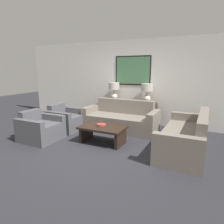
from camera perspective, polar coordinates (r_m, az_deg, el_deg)
ground_plane at (r=4.68m, az=-4.89°, el=-9.82°), size 20.00×20.00×0.00m
back_wall at (r=6.57m, az=6.03°, el=8.47°), size 8.31×0.12×2.65m
console_table at (r=6.45m, az=4.99°, el=-0.26°), size 1.68×0.40×0.73m
table_lamp_left at (r=6.54m, az=0.57°, el=6.52°), size 0.35×0.35×0.59m
table_lamp_right at (r=6.15m, az=9.95°, el=5.97°), size 0.35×0.35×0.59m
couch_by_back_wall at (r=5.84m, az=2.55°, el=-2.25°), size 2.14×0.89×0.86m
couch_by_side at (r=4.65m, az=20.39°, el=-6.85°), size 0.89×2.14×0.86m
coffee_table at (r=4.79m, az=-2.67°, el=-5.46°), size 1.07×0.67×0.41m
decorative_bowl at (r=4.82m, az=-3.07°, el=-3.68°), size 0.23×0.23×0.04m
armchair_near_back_wall at (r=6.01m, az=-13.15°, el=-2.34°), size 0.87×0.87×0.73m
armchair_near_camera at (r=5.32m, az=-19.79°, el=-4.65°), size 0.87×0.87×0.73m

